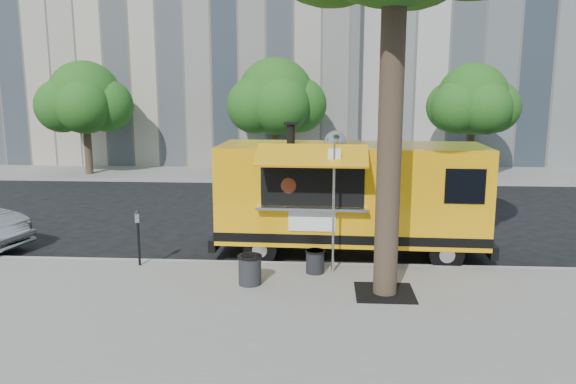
# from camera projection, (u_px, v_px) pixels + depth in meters

# --- Properties ---
(ground) EXTENTS (120.00, 120.00, 0.00)m
(ground) POSITION_uv_depth(u_px,v_px,m) (271.00, 257.00, 14.43)
(ground) COLOR black
(ground) RESTS_ON ground
(sidewalk) EXTENTS (60.00, 6.00, 0.15)m
(sidewalk) POSITION_uv_depth(u_px,v_px,m) (251.00, 317.00, 10.50)
(sidewalk) COLOR gray
(sidewalk) RESTS_ON ground
(curb) EXTENTS (60.00, 0.14, 0.16)m
(curb) POSITION_uv_depth(u_px,v_px,m) (268.00, 265.00, 13.51)
(curb) COLOR #999993
(curb) RESTS_ON ground
(far_sidewalk) EXTENTS (60.00, 5.00, 0.15)m
(far_sidewalk) POSITION_uv_depth(u_px,v_px,m) (297.00, 173.00, 27.65)
(far_sidewalk) COLOR gray
(far_sidewalk) RESTS_ON ground
(tree_well) EXTENTS (1.20, 1.20, 0.02)m
(tree_well) POSITION_uv_depth(u_px,v_px,m) (385.00, 293.00, 11.49)
(tree_well) COLOR black
(tree_well) RESTS_ON sidewalk
(far_tree_a) EXTENTS (3.42, 3.42, 5.36)m
(far_tree_a) POSITION_uv_depth(u_px,v_px,m) (85.00, 98.00, 26.44)
(far_tree_a) COLOR #33261C
(far_tree_a) RESTS_ON far_sidewalk
(far_tree_b) EXTENTS (3.60, 3.60, 5.50)m
(far_tree_b) POSITION_uv_depth(u_px,v_px,m) (275.00, 97.00, 26.23)
(far_tree_b) COLOR #33261C
(far_tree_b) RESTS_ON far_sidewalk
(far_tree_c) EXTENTS (3.24, 3.24, 5.21)m
(far_tree_c) POSITION_uv_depth(u_px,v_px,m) (473.00, 100.00, 25.38)
(far_tree_c) COLOR #33261C
(far_tree_c) RESTS_ON far_sidewalk
(sign_post) EXTENTS (0.28, 0.06, 3.00)m
(sign_post) POSITION_uv_depth(u_px,v_px,m) (334.00, 199.00, 12.47)
(sign_post) COLOR silver
(sign_post) RESTS_ON sidewalk
(parking_meter) EXTENTS (0.11, 0.11, 1.33)m
(parking_meter) POSITION_uv_depth(u_px,v_px,m) (138.00, 231.00, 13.12)
(parking_meter) COLOR black
(parking_meter) RESTS_ON sidewalk
(food_truck) EXTENTS (6.97, 3.29, 3.41)m
(food_truck) POSITION_uv_depth(u_px,v_px,m) (349.00, 195.00, 14.17)
(food_truck) COLOR #FFAA0D
(food_truck) RESTS_ON ground
(trash_bin_left) EXTENTS (0.44, 0.44, 0.53)m
(trash_bin_left) POSITION_uv_depth(u_px,v_px,m) (315.00, 261.00, 12.68)
(trash_bin_left) COLOR black
(trash_bin_left) RESTS_ON sidewalk
(trash_bin_right) EXTENTS (0.53, 0.53, 0.64)m
(trash_bin_right) POSITION_uv_depth(u_px,v_px,m) (250.00, 269.00, 11.95)
(trash_bin_right) COLOR black
(trash_bin_right) RESTS_ON sidewalk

